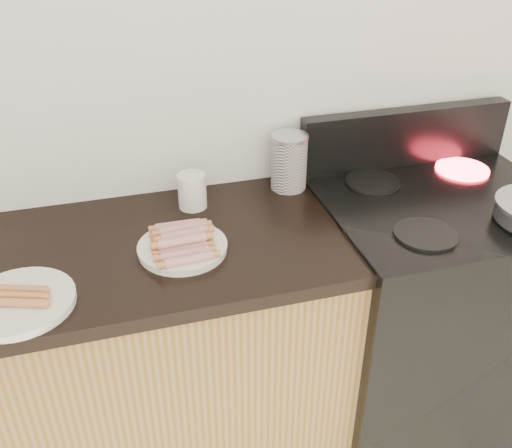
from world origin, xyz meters
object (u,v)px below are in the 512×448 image
object	(u,v)px
stove	(423,312)
canister	(289,162)
side_plate	(19,302)
mug	(192,191)
main_plate	(183,249)

from	to	relation	value
stove	canister	bearing A→B (deg)	151.70
side_plate	mug	bearing A→B (deg)	36.48
mug	side_plate	bearing A→B (deg)	-143.52
stove	canister	distance (m)	0.73
stove	main_plate	bearing A→B (deg)	-177.18
canister	mug	xyz separation A→B (m)	(-0.33, -0.04, -0.04)
canister	mug	distance (m)	0.33
mug	main_plate	bearing A→B (deg)	-107.02
main_plate	canister	size ratio (longest dim) A/B	1.31
stove	canister	size ratio (longest dim) A/B	4.94
side_plate	canister	distance (m)	0.91
stove	mug	size ratio (longest dim) A/B	8.30
side_plate	canister	bearing A→B (deg)	26.27
stove	side_plate	world-z (taller)	side_plate
side_plate	stove	bearing A→B (deg)	7.47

